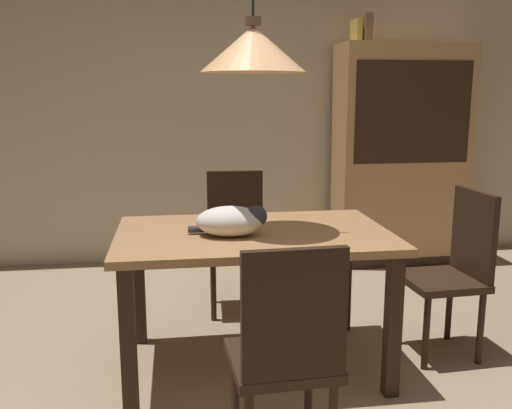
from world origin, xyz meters
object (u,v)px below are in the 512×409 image
at_px(chair_far_back, 236,234).
at_px(cat_sleeping, 233,221).
at_px(chair_near_front, 287,350).
at_px(pendant_lamp, 253,48).
at_px(book_yellow_short, 356,31).
at_px(dining_table, 253,250).
at_px(hutch_bookcase, 400,160).
at_px(book_brown_thick, 364,28).
at_px(chair_right_side, 455,266).

relative_size(chair_far_back, cat_sleeping, 2.38).
bearing_deg(chair_near_front, cat_sleeping, 98.44).
bearing_deg(pendant_lamp, book_yellow_short, 58.43).
height_order(cat_sleeping, pendant_lamp, pendant_lamp).
height_order(dining_table, book_yellow_short, book_yellow_short).
distance_m(cat_sleeping, hutch_bookcase, 2.46).
relative_size(dining_table, hutch_bookcase, 0.76).
relative_size(book_yellow_short, book_brown_thick, 0.83).
xyz_separation_m(chair_right_side, cat_sleeping, (-1.24, -0.08, 0.32)).
bearing_deg(cat_sleeping, book_brown_thick, 55.45).
bearing_deg(chair_right_side, hutch_bookcase, 77.62).
bearing_deg(book_yellow_short, chair_far_back, -140.55).
bearing_deg(dining_table, cat_sleeping, -146.11).
xyz_separation_m(chair_near_front, cat_sleeping, (-0.12, 0.80, 0.32)).
xyz_separation_m(hutch_bookcase, book_yellow_short, (-0.43, 0.00, 1.05)).
xyz_separation_m(dining_table, book_brown_thick, (1.16, 1.77, 1.31)).
xyz_separation_m(chair_far_back, book_yellow_short, (1.08, 0.89, 1.43)).
xyz_separation_m(pendant_lamp, book_yellow_short, (1.09, 1.77, 0.28)).
height_order(pendant_lamp, book_brown_thick, pendant_lamp).
bearing_deg(cat_sleeping, dining_table, 33.89).
xyz_separation_m(chair_right_side, book_yellow_short, (-0.04, 1.76, 1.43)).
distance_m(chair_far_back, book_yellow_short, 2.00).
bearing_deg(dining_table, chair_near_front, -89.74).
distance_m(chair_far_back, hutch_bookcase, 1.79).
bearing_deg(chair_near_front, chair_far_back, 89.99).
distance_m(chair_far_back, chair_near_front, 1.76).
bearing_deg(dining_table, pendant_lamp, 110.56).
relative_size(dining_table, pendant_lamp, 1.08).
xyz_separation_m(chair_far_back, chair_right_side, (1.12, -0.87, 0.00)).
height_order(dining_table, book_brown_thick, book_brown_thick).
distance_m(cat_sleeping, book_brown_thick, 2.51).
height_order(chair_far_back, cat_sleeping, chair_far_back).
bearing_deg(dining_table, book_yellow_short, 58.43).
height_order(chair_far_back, chair_right_side, same).
bearing_deg(cat_sleeping, chair_right_side, 3.76).
bearing_deg(pendant_lamp, chair_near_front, -89.74).
bearing_deg(chair_far_back, dining_table, -90.27).
height_order(chair_near_front, book_brown_thick, book_brown_thick).
xyz_separation_m(dining_table, hutch_bookcase, (1.52, 1.77, 0.24)).
distance_m(chair_near_front, cat_sleeping, 0.87).
height_order(dining_table, chair_right_side, chair_right_side).
xyz_separation_m(chair_far_back, cat_sleeping, (-0.12, -0.96, 0.32)).
relative_size(chair_near_front, cat_sleeping, 2.38).
relative_size(chair_near_front, pendant_lamp, 0.72).
height_order(hutch_bookcase, book_yellow_short, book_yellow_short).
height_order(chair_right_side, book_yellow_short, book_yellow_short).
bearing_deg(book_brown_thick, pendant_lamp, -123.17).
relative_size(dining_table, cat_sleeping, 3.58).
bearing_deg(hutch_bookcase, pendant_lamp, -130.60).
height_order(cat_sleeping, book_yellow_short, book_yellow_short).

